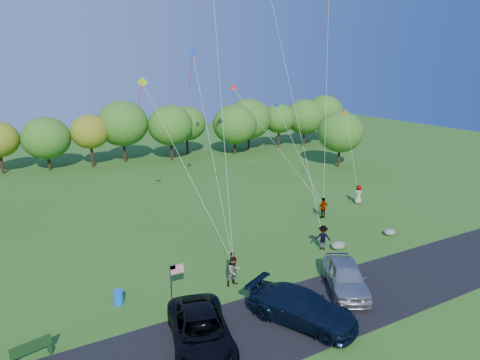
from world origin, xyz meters
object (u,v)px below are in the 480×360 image
at_px(flyer_b, 234,271).
at_px(flyer_e, 358,194).
at_px(minivan_navy, 302,307).
at_px(minivan_dark, 201,331).
at_px(flyer_a, 233,265).
at_px(flyer_d, 323,208).
at_px(minivan_silver, 346,276).
at_px(park_bench, 31,349).
at_px(flyer_c, 323,237).
at_px(trash_barrel, 118,297).

bearing_deg(flyer_b, flyer_e, 19.24).
bearing_deg(minivan_navy, minivan_dark, 145.95).
bearing_deg(flyer_a, flyer_d, 17.04).
distance_m(minivan_silver, park_bench, 17.39).
distance_m(minivan_dark, flyer_b, 6.32).
distance_m(minivan_dark, flyer_a, 7.35).
relative_size(flyer_a, flyer_d, 0.90).
bearing_deg(flyer_d, minivan_silver, 55.40).
bearing_deg(minivan_dark, park_bench, 172.10).
height_order(flyer_d, park_bench, flyer_d).
bearing_deg(park_bench, flyer_c, -4.32).
relative_size(flyer_c, flyer_e, 0.97).
xyz_separation_m(flyer_a, flyer_c, (7.89, 0.54, 0.08)).
xyz_separation_m(flyer_a, flyer_e, (17.95, 7.28, 0.10)).
relative_size(flyer_b, flyer_d, 1.00).
bearing_deg(minivan_silver, park_bench, -158.93).
xyz_separation_m(minivan_navy, flyer_b, (-1.25, 5.36, 0.02)).
height_order(flyer_e, trash_barrel, flyer_e).
relative_size(flyer_e, park_bench, 1.05).
bearing_deg(minivan_dark, minivan_navy, 7.18).
bearing_deg(trash_barrel, minivan_navy, -39.29).
xyz_separation_m(flyer_e, trash_barrel, (-25.28, -6.96, -0.54)).
relative_size(flyer_b, flyer_e, 0.99).
height_order(flyer_a, flyer_b, flyer_b).
bearing_deg(minivan_silver, flyer_d, 85.18).
bearing_deg(flyer_e, minivan_navy, 59.14).
xyz_separation_m(flyer_b, flyer_e, (18.41, 8.25, 0.01)).
height_order(park_bench, trash_barrel, park_bench).
bearing_deg(minivan_silver, minivan_dark, -147.16).
xyz_separation_m(flyer_d, trash_barrel, (-19.62, -5.48, -0.53)).
height_order(minivan_dark, flyer_a, minivan_dark).
bearing_deg(flyer_d, flyer_c, 49.19).
xyz_separation_m(minivan_dark, trash_barrel, (-2.57, 5.91, -0.48)).
relative_size(minivan_silver, flyer_b, 2.79).
bearing_deg(flyer_a, park_bench, -176.31).
bearing_deg(flyer_a, minivan_silver, -51.83).
bearing_deg(flyer_c, minivan_silver, 99.97).
bearing_deg(flyer_d, minivan_navy, 45.61).
distance_m(flyer_b, flyer_d, 14.43).
relative_size(minivan_navy, trash_barrel, 7.13).
height_order(minivan_navy, flyer_a, minivan_navy).
distance_m(flyer_a, flyer_d, 13.58).
bearing_deg(park_bench, minivan_dark, -35.74).
bearing_deg(park_bench, trash_barrel, 17.97).
height_order(flyer_c, trash_barrel, flyer_c).
bearing_deg(park_bench, flyer_a, -1.19).
xyz_separation_m(minivan_silver, flyer_c, (2.74, 5.45, -0.03)).
xyz_separation_m(minivan_navy, minivan_silver, (4.37, 1.42, 0.03)).
bearing_deg(park_bench, minivan_navy, -29.50).
height_order(minivan_navy, park_bench, minivan_navy).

